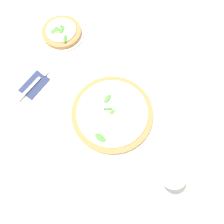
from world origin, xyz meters
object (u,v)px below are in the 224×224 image
(pizza_personal_side, at_px, (62,33))
(side_plate_white, at_px, (196,128))
(wine_glass, at_px, (170,175))
(fork, at_px, (35,83))
(pizza_arugula_main, at_px, (112,113))

(pizza_personal_side, bearing_deg, side_plate_white, -110.74)
(pizza_personal_side, bearing_deg, wine_glass, -128.51)
(fork, relative_size, side_plate_white, 1.32)
(fork, xyz_separation_m, side_plate_white, (0.01, -0.68, 0.00))
(pizza_arugula_main, relative_size, fork, 1.65)
(wine_glass, bearing_deg, pizza_arugula_main, 55.74)
(pizza_personal_side, distance_m, fork, 0.27)
(wine_glass, bearing_deg, pizza_personal_side, 51.49)
(wine_glass, distance_m, side_plate_white, 0.25)
(wine_glass, height_order, fork, wine_glass)
(pizza_arugula_main, height_order, pizza_personal_side, same)
(fork, bearing_deg, side_plate_white, -70.94)
(side_plate_white, bearing_deg, pizza_arugula_main, 97.94)
(pizza_personal_side, bearing_deg, pizza_arugula_main, -131.38)
(fork, bearing_deg, pizza_arugula_main, -77.23)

